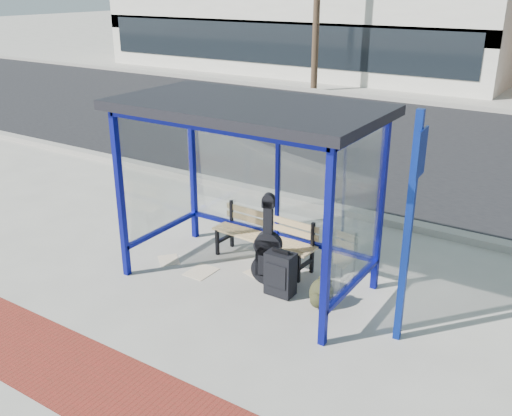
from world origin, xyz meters
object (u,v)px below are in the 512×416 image
Objects in this scene: bench at (265,235)px; backpack at (320,294)px; suitcase at (280,274)px; guitar_bag at (268,253)px.

bench reaches higher than backpack.
suitcase is (0.65, -0.68, -0.13)m from bench.
guitar_bag is 0.92m from backpack.
suitcase reaches higher than backpack.
suitcase is at bearing -42.80° from bench.
bench is at bearing 106.82° from guitar_bag.
backpack is at bearing -25.29° from bench.
bench is at bearing 133.92° from suitcase.
bench is 0.62m from guitar_bag.
guitar_bag is at bearing 171.01° from backpack.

